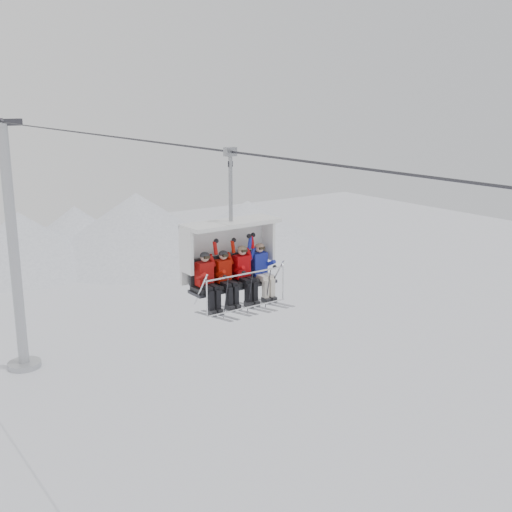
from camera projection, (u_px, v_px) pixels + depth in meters
lift_tower_right at (15, 266)px, 34.10m from camera, size 2.00×1.80×13.48m
haul_cable at (256, 155)px, 14.94m from camera, size 0.06×50.00×0.06m
chairlift_carrier at (228, 253)px, 16.53m from camera, size 2.55×1.17×3.98m
skier_far_left at (207, 279)px, 15.93m from camera, size 0.41×1.69×1.63m
skier_center_left at (225, 276)px, 16.24m from camera, size 0.39×1.69×1.57m
skier_center_right at (244, 272)px, 16.56m from camera, size 0.41×1.69×1.63m
skier_far_right at (261, 269)px, 16.88m from camera, size 0.41×1.69×1.62m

